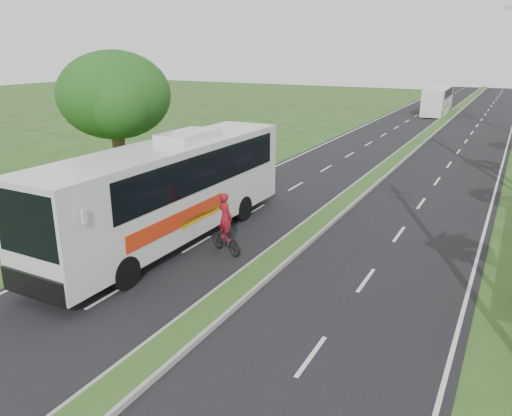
% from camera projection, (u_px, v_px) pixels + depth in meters
% --- Properties ---
extents(ground, '(180.00, 180.00, 0.00)m').
position_uv_depth(ground, '(199.00, 323.00, 14.47)').
color(ground, '#2B471A').
rests_on(ground, ground).
extents(road_asphalt, '(14.00, 160.00, 0.02)m').
position_uv_depth(road_asphalt, '(379.00, 175.00, 31.27)').
color(road_asphalt, black).
rests_on(road_asphalt, ground).
extents(median_strip, '(1.20, 160.00, 0.18)m').
position_uv_depth(median_strip, '(379.00, 173.00, 31.25)').
color(median_strip, gray).
rests_on(median_strip, ground).
extents(lane_edge_left, '(0.12, 160.00, 0.01)m').
position_uv_depth(lane_edge_left, '(282.00, 164.00, 34.27)').
color(lane_edge_left, silver).
rests_on(lane_edge_left, ground).
extents(lane_edge_right, '(0.12, 160.00, 0.01)m').
position_uv_depth(lane_edge_right, '(496.00, 188.00, 28.29)').
color(lane_edge_right, silver).
rests_on(lane_edge_right, ground).
extents(shade_tree, '(6.30, 6.00, 7.54)m').
position_uv_depth(shade_tree, '(113.00, 98.00, 26.74)').
color(shade_tree, '#473321').
rests_on(shade_tree, ground).
extents(coach_bus_main, '(2.93, 13.41, 4.33)m').
position_uv_depth(coach_bus_main, '(172.00, 185.00, 19.99)').
color(coach_bus_main, silver).
rests_on(coach_bus_main, ground).
extents(coach_bus_far, '(2.61, 10.65, 3.08)m').
position_uv_depth(coach_bus_far, '(438.00, 99.00, 59.52)').
color(coach_bus_far, white).
rests_on(coach_bus_far, ground).
extents(motorcyclist, '(1.82, 1.12, 2.44)m').
position_uv_depth(motorcyclist, '(226.00, 231.00, 19.13)').
color(motorcyclist, black).
rests_on(motorcyclist, ground).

